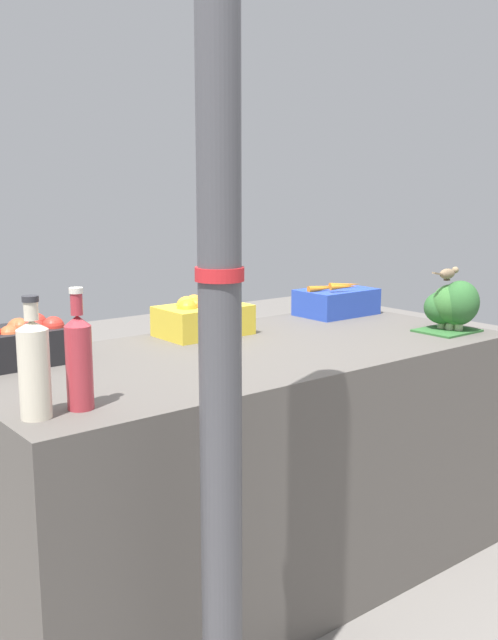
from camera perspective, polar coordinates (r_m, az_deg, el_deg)
name	(u,v)px	position (r m, az deg, el deg)	size (l,w,h in m)	color
ground_plane	(249,573)	(2.78, 0.00, -19.61)	(10.00, 10.00, 0.00)	slate
market_table	(249,464)	(2.59, 0.00, -11.47)	(1.90, 0.87, 0.85)	#56514C
support_pole	(220,323)	(1.55, -2.34, -0.27)	(0.11, 0.11, 2.20)	#4C4C51
apple_crate	(13,342)	(2.35, -18.34, -1.70)	(0.33, 0.22, 0.15)	black
orange_crate	(201,318)	(2.68, -3.87, 0.19)	(0.33, 0.22, 0.15)	gold
carrot_crate	(336,301)	(3.13, 6.98, 1.52)	(0.33, 0.22, 0.15)	#2847B7
broccoli_pile	(453,306)	(2.85, 16.01, 1.09)	(0.22, 0.21, 0.20)	#2D602D
juice_bottle_cloudy	(34,367)	(1.77, -16.82, -3.58)	(0.08, 0.08, 0.30)	beige
juice_bottle_ruby	(79,359)	(1.82, -13.45, -3.05)	(0.07, 0.07, 0.31)	#B2333D
sparrow_bird	(448,273)	(2.81, 15.64, 3.62)	(0.14, 0.04, 0.05)	#4C3D2D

